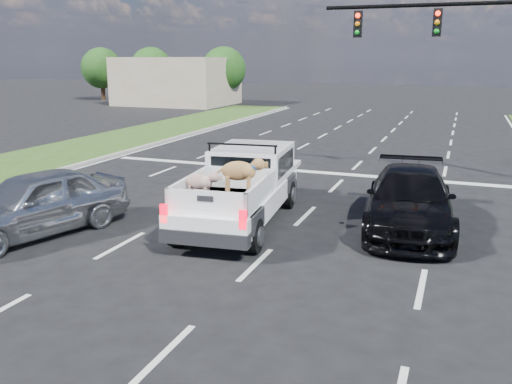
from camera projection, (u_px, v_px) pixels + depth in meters
ground at (185, 254)px, 12.48m from camera, size 160.00×160.00×0.00m
road_markings at (276, 191)px, 18.42m from camera, size 17.75×60.00×0.01m
grass_median_left at (3, 168)px, 21.88m from camera, size 5.00×60.00×0.10m
curb_left at (51, 172)px, 21.03m from camera, size 0.15×60.00×0.14m
building_left at (177, 81)px, 51.49m from camera, size 10.00×8.00×4.40m
tree_far_a at (102, 68)px, 56.49m from camera, size 4.20×4.20×5.40m
tree_far_b at (151, 69)px, 54.42m from camera, size 4.20×4.20×5.40m
tree_far_c at (224, 69)px, 51.66m from camera, size 4.20×4.20×5.40m
pickup_truck at (242, 186)px, 14.77m from camera, size 2.69×5.97×2.17m
silver_sedan at (34, 203)px, 13.71m from camera, size 3.30×5.23×1.66m
black_coupe at (410, 200)px, 14.20m from camera, size 2.71×5.57×1.56m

